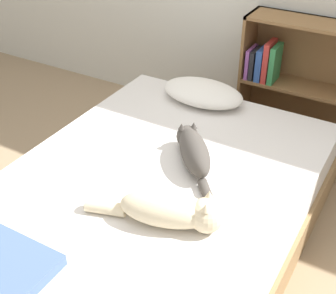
{
  "coord_description": "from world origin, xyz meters",
  "views": [
    {
      "loc": [
        0.96,
        -1.51,
        1.79
      ],
      "look_at": [
        0.0,
        0.15,
        0.51
      ],
      "focal_mm": 50.0,
      "sensor_mm": 36.0,
      "label": 1
    }
  ],
  "objects_px": {
    "bed": "(153,212)",
    "cat_light": "(173,210)",
    "pillow": "(203,93)",
    "cat_dark": "(194,151)",
    "bookshelf": "(310,83)"
  },
  "relations": [
    {
      "from": "bed",
      "to": "pillow",
      "type": "bearing_deg",
      "value": 99.74
    },
    {
      "from": "bed",
      "to": "cat_light",
      "type": "height_order",
      "value": "cat_light"
    },
    {
      "from": "bed",
      "to": "bookshelf",
      "type": "xyz_separation_m",
      "value": [
        0.38,
        1.34,
        0.24
      ]
    },
    {
      "from": "pillow",
      "to": "bookshelf",
      "type": "relative_size",
      "value": 0.54
    },
    {
      "from": "cat_dark",
      "to": "bookshelf",
      "type": "distance_m",
      "value": 1.16
    },
    {
      "from": "cat_dark",
      "to": "pillow",
      "type": "bearing_deg",
      "value": -17.86
    },
    {
      "from": "cat_dark",
      "to": "bookshelf",
      "type": "xyz_separation_m",
      "value": [
        0.27,
        1.12,
        -0.04
      ]
    },
    {
      "from": "bed",
      "to": "cat_light",
      "type": "bearing_deg",
      "value": -42.48
    },
    {
      "from": "pillow",
      "to": "cat_dark",
      "type": "height_order",
      "value": "cat_dark"
    },
    {
      "from": "pillow",
      "to": "cat_light",
      "type": "relative_size",
      "value": 0.87
    },
    {
      "from": "bed",
      "to": "cat_dark",
      "type": "xyz_separation_m",
      "value": [
        0.11,
        0.22,
        0.28
      ]
    },
    {
      "from": "bed",
      "to": "bookshelf",
      "type": "distance_m",
      "value": 1.41
    },
    {
      "from": "bed",
      "to": "cat_light",
      "type": "xyz_separation_m",
      "value": [
        0.24,
        -0.22,
        0.28
      ]
    },
    {
      "from": "pillow",
      "to": "cat_light",
      "type": "bearing_deg",
      "value": -69.97
    },
    {
      "from": "bookshelf",
      "to": "cat_light",
      "type": "bearing_deg",
      "value": -95.25
    }
  ]
}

